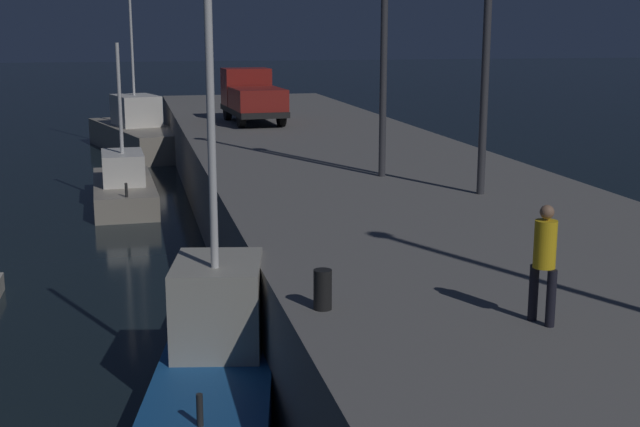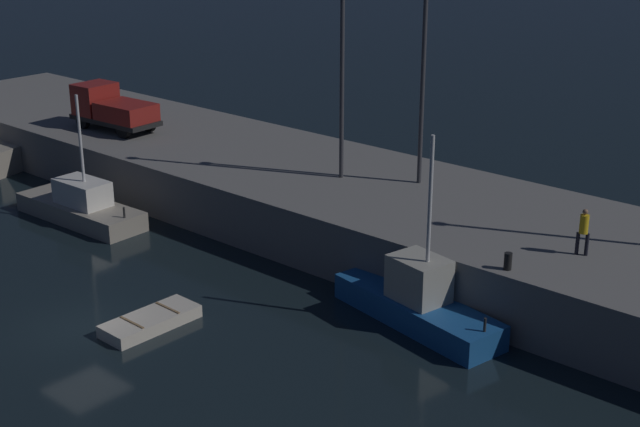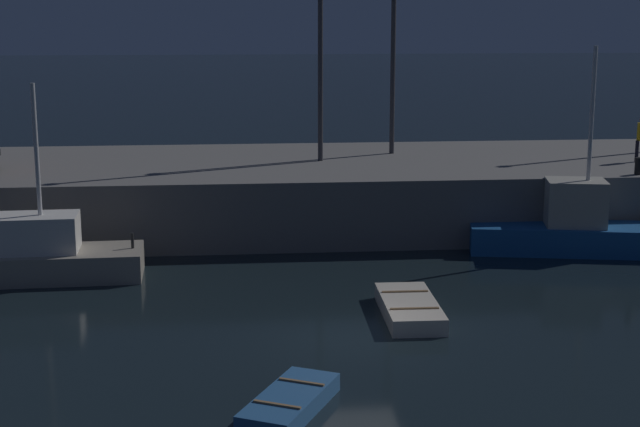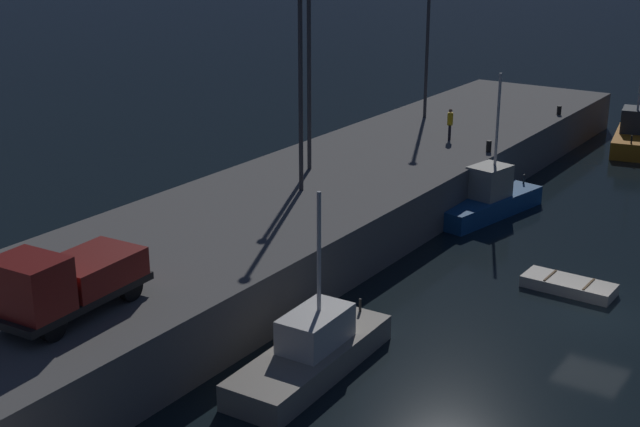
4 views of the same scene
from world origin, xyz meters
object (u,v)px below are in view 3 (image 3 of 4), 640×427
Objects in this scene: dinghy_orange_near at (409,308)px; rowboat_white_mid at (290,403)px; lamp_post_east at (393,29)px; fishing_trawler_red at (29,257)px; fishing_boat_blue at (573,228)px; bollard_west at (639,166)px; lamp_post_west at (320,27)px.

dinghy_orange_near is 1.14× the size of rowboat_white_mid.
lamp_post_east is (5.51, 20.14, 7.37)m from rowboat_white_mid.
fishing_trawler_red reaches higher than rowboat_white_mid.
fishing_boat_blue is 2.01× the size of dinghy_orange_near.
fishing_trawler_red is 2.28× the size of rowboat_white_mid.
lamp_post_east reaches higher than bollard_west.
fishing_trawler_red is 11.77× the size of bollard_west.
rowboat_white_mid is 0.35× the size of lamp_post_west.
bollard_west is (21.11, 3.07, 2.09)m from fishing_trawler_red.
lamp_post_west is (-8.36, 5.62, 6.84)m from fishing_boat_blue.
lamp_post_east is (13.07, 9.09, 6.86)m from fishing_trawler_red.
rowboat_white_mid is at bearing -121.05° from dinghy_orange_near.
dinghy_orange_near is 0.42× the size of lamp_post_east.
fishing_trawler_red is at bearing 156.63° from dinghy_orange_near.
bollard_west is (13.55, 14.12, 2.61)m from rowboat_white_mid.
fishing_trawler_red is 0.83× the size of lamp_post_east.
fishing_boat_blue reaches higher than dinghy_orange_near.
lamp_post_west is at bearing 36.61° from fishing_trawler_red.
lamp_post_west is (-1.34, 12.26, 7.46)m from dinghy_orange_near.
lamp_post_east is at bearing 28.51° from lamp_post_west.
lamp_post_west reaches higher than dinghy_orange_near.
lamp_post_west is (9.94, 7.38, 6.97)m from fishing_trawler_red.
dinghy_orange_near is 7.21m from rowboat_white_mid.
lamp_post_east is at bearing 82.68° from dinghy_orange_near.
bollard_west is at bearing -21.14° from lamp_post_west.
fishing_trawler_red is 0.99× the size of fishing_boat_blue.
fishing_boat_blue reaches higher than bollard_west.
dinghy_orange_near is 12.90m from bollard_west.
fishing_trawler_red is at bearing 124.37° from rowboat_white_mid.
dinghy_orange_near is (-7.02, -6.63, -0.62)m from fishing_boat_blue.
lamp_post_west is (2.38, 18.44, 7.49)m from rowboat_white_mid.
fishing_boat_blue is 11.86× the size of bollard_west.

